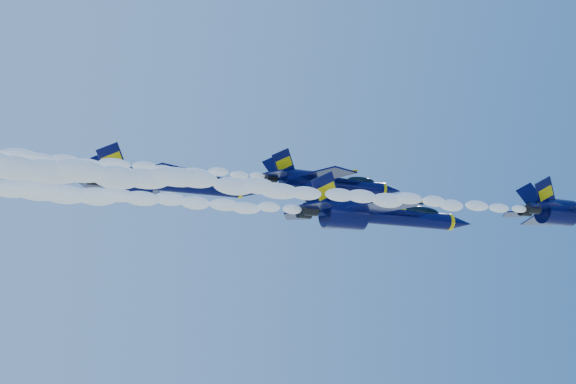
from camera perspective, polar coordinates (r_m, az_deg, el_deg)
name	(u,v)px	position (r m, az deg, el deg)	size (l,w,h in m)	color
smoke_trail_jet_lead	(267,187)	(64.44, -1.52, 0.33)	(51.50, 2.17, 1.95)	white
jet_second	(379,215)	(78.75, 6.46, -1.65)	(19.13, 15.69, 7.11)	#050734
smoke_trail_jet_second	(13,189)	(69.03, -18.94, 0.21)	(51.50, 2.59, 2.33)	white
jet_third	(326,183)	(82.89, 2.71, 0.64)	(15.76, 12.93, 5.86)	#050734
jet_fourth	(168,183)	(85.85, -8.56, 0.62)	(19.03, 15.61, 7.07)	#050734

